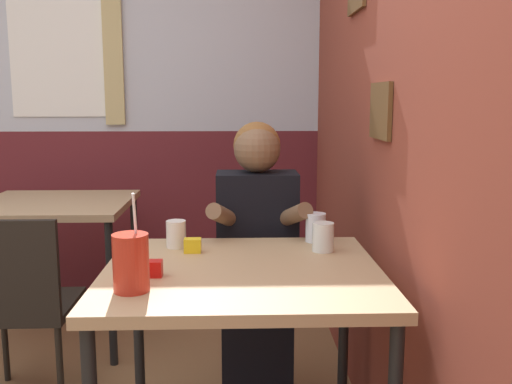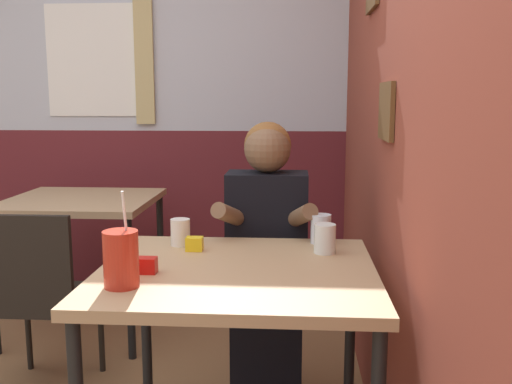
% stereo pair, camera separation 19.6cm
% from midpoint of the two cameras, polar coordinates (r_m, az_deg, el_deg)
% --- Properties ---
extents(brick_wall_right, '(0.08, 4.21, 2.70)m').
position_cam_midpoint_polar(brick_wall_right, '(2.63, 8.23, 10.15)').
color(brick_wall_right, brown).
rests_on(brick_wall_right, ground_plane).
extents(back_wall, '(5.29, 0.09, 2.70)m').
position_cam_midpoint_polar(back_wall, '(3.79, -13.27, 9.87)').
color(back_wall, silver).
rests_on(back_wall, ground_plane).
extents(main_table, '(0.89, 0.81, 0.77)m').
position_cam_midpoint_polar(main_table, '(1.88, -4.41, -9.89)').
color(main_table, tan).
rests_on(main_table, ground_plane).
extents(background_table, '(0.79, 0.74, 0.77)m').
position_cam_midpoint_polar(background_table, '(3.26, -21.11, -2.40)').
color(background_table, tan).
rests_on(background_table, ground_plane).
extents(chair_near_window, '(0.40, 0.40, 0.85)m').
position_cam_midpoint_polar(chair_near_window, '(2.62, -24.58, -9.67)').
color(chair_near_window, black).
rests_on(chair_near_window, ground_plane).
extents(person_seated, '(0.42, 0.40, 1.21)m').
position_cam_midpoint_polar(person_seated, '(2.45, -2.20, -6.72)').
color(person_seated, black).
rests_on(person_seated, ground_plane).
extents(cocktail_pitcher, '(0.10, 0.10, 0.29)m').
position_cam_midpoint_polar(cocktail_pitcher, '(1.68, -15.72, -6.85)').
color(cocktail_pitcher, '#B22819').
rests_on(cocktail_pitcher, main_table).
extents(glass_near_pitcher, '(0.08, 0.08, 0.11)m').
position_cam_midpoint_polar(glass_near_pitcher, '(2.18, 3.42, -3.59)').
color(glass_near_pitcher, silver).
rests_on(glass_near_pitcher, main_table).
extents(glass_center, '(0.08, 0.08, 0.10)m').
position_cam_midpoint_polar(glass_center, '(2.05, 4.00, -4.54)').
color(glass_center, silver).
rests_on(glass_center, main_table).
extents(glass_far_side, '(0.07, 0.07, 0.10)m').
position_cam_midpoint_polar(glass_far_side, '(2.13, -10.63, -4.18)').
color(glass_far_side, silver).
rests_on(glass_far_side, main_table).
extents(condiment_ketchup, '(0.06, 0.04, 0.05)m').
position_cam_midpoint_polar(condiment_ketchup, '(1.81, -13.41, -7.50)').
color(condiment_ketchup, '#B7140F').
rests_on(condiment_ketchup, main_table).
extents(condiment_mustard, '(0.06, 0.04, 0.05)m').
position_cam_midpoint_polar(condiment_mustard, '(2.06, -9.10, -5.34)').
color(condiment_mustard, yellow).
rests_on(condiment_mustard, main_table).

